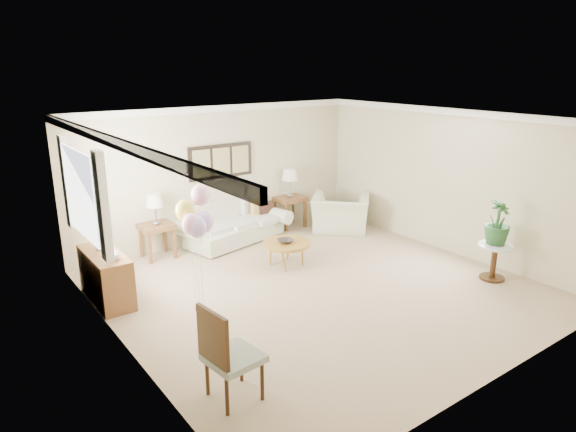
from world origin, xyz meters
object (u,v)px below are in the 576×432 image
object	(u,v)px
sofa	(234,226)
armchair	(340,213)
coffee_table	(286,244)
accent_chair	(227,353)
balloon_cluster	(196,216)

from	to	relation	value
sofa	armchair	size ratio (longest dim) A/B	2.03
coffee_table	accent_chair	world-z (taller)	accent_chair
armchair	coffee_table	bearing A→B (deg)	69.34
coffee_table	accent_chair	distance (m)	3.75
sofa	accent_chair	distance (m)	4.97
sofa	coffee_table	world-z (taller)	sofa
coffee_table	balloon_cluster	bearing A→B (deg)	-161.25
armchair	accent_chair	xyz separation A→B (m)	(-4.69, -3.53, 0.18)
accent_chair	balloon_cluster	size ratio (longest dim) A/B	0.59
sofa	balloon_cluster	world-z (taller)	balloon_cluster
coffee_table	sofa	bearing A→B (deg)	93.09
accent_chair	sofa	bearing A→B (deg)	58.80
accent_chair	coffee_table	bearing A→B (deg)	44.72
sofa	balloon_cluster	distance (m)	3.16
sofa	coffee_table	xyz separation A→B (m)	(0.09, -1.61, 0.08)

